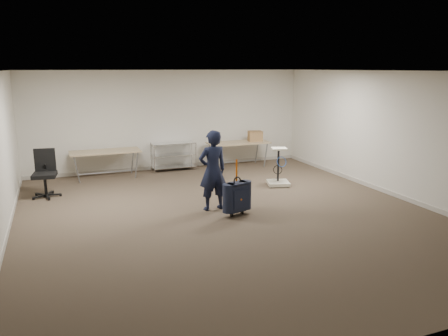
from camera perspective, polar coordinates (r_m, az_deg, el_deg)
name	(u,v)px	position (r m, az deg, el deg)	size (l,w,h in m)	color
ground	(228,215)	(8.73, 0.56, -6.16)	(9.00, 9.00, 0.00)	#403326
room_shell	(206,194)	(9.95, -2.40, -3.44)	(8.00, 9.00, 9.00)	silver
folding_table_left	(105,153)	(11.86, -15.25, 1.92)	(1.80, 0.75, 0.73)	#97865D
folding_table_right	(238,144)	(12.81, 1.90, 3.16)	(1.80, 0.75, 0.73)	#97865D
wire_shelf	(173,155)	(12.48, -6.62, 1.71)	(1.22, 0.47, 0.80)	silver
person	(213,170)	(8.85, -1.50, -0.32)	(0.60, 0.39, 1.65)	black
suitcase	(237,197)	(8.59, 1.71, -3.78)	(0.46, 0.33, 1.13)	#151D30
office_chair	(46,183)	(10.65, -22.28, -1.78)	(0.65, 0.65, 1.07)	black
equipment_cart	(278,176)	(10.88, 7.12, -1.01)	(0.64, 0.64, 0.95)	beige
cardboard_box	(255,136)	(13.00, 4.09, 4.19)	(0.40, 0.30, 0.30)	#925F44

